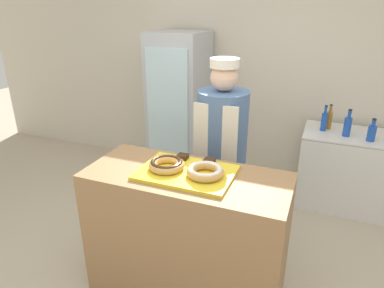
{
  "coord_description": "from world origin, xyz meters",
  "views": [
    {
      "loc": [
        0.79,
        -1.87,
        2.03
      ],
      "look_at": [
        0.0,
        0.1,
        1.16
      ],
      "focal_mm": 32.0,
      "sensor_mm": 36.0,
      "label": 1
    }
  ],
  "objects_px": {
    "brownie_back_left": "(183,157)",
    "bottle_blue_b": "(324,121)",
    "bottle_blue": "(372,132)",
    "serving_tray": "(186,173)",
    "chest_freezer": "(349,170)",
    "beverage_fridge": "(180,108)",
    "bottle_amber": "(329,119)",
    "brownie_back_right": "(209,161)",
    "donut_chocolate_glaze": "(167,164)",
    "bottle_blue_b_b": "(347,126)",
    "baker_person": "(221,154)",
    "donut_light_glaze": "(205,171)"
  },
  "relations": [
    {
      "from": "brownie_back_left",
      "to": "bottle_blue_b",
      "type": "distance_m",
      "value": 1.81
    },
    {
      "from": "brownie_back_left",
      "to": "bottle_blue",
      "type": "distance_m",
      "value": 1.96
    },
    {
      "from": "serving_tray",
      "to": "chest_freezer",
      "type": "bearing_deg",
      "value": 57.06
    },
    {
      "from": "beverage_fridge",
      "to": "chest_freezer",
      "type": "height_order",
      "value": "beverage_fridge"
    },
    {
      "from": "bottle_blue",
      "to": "bottle_blue_b",
      "type": "bearing_deg",
      "value": 162.6
    },
    {
      "from": "bottle_blue_b",
      "to": "bottle_amber",
      "type": "xyz_separation_m",
      "value": [
        0.05,
        0.08,
        -0.0
      ]
    },
    {
      "from": "beverage_fridge",
      "to": "bottle_amber",
      "type": "bearing_deg",
      "value": 2.64
    },
    {
      "from": "brownie_back_right",
      "to": "bottle_blue",
      "type": "bearing_deg",
      "value": 51.17
    },
    {
      "from": "donut_chocolate_glaze",
      "to": "beverage_fridge",
      "type": "bearing_deg",
      "value": 111.09
    },
    {
      "from": "beverage_fridge",
      "to": "bottle_blue_b_b",
      "type": "distance_m",
      "value": 1.85
    },
    {
      "from": "brownie_back_left",
      "to": "bottle_blue",
      "type": "xyz_separation_m",
      "value": [
        1.35,
        1.42,
        -0.12
      ]
    },
    {
      "from": "baker_person",
      "to": "beverage_fridge",
      "type": "relative_size",
      "value": 0.94
    },
    {
      "from": "bottle_blue_b_b",
      "to": "donut_light_glaze",
      "type": "bearing_deg",
      "value": -118.18
    },
    {
      "from": "serving_tray",
      "to": "brownie_back_left",
      "type": "height_order",
      "value": "brownie_back_left"
    },
    {
      "from": "brownie_back_left",
      "to": "baker_person",
      "type": "xyz_separation_m",
      "value": [
        0.14,
        0.49,
        -0.16
      ]
    },
    {
      "from": "donut_chocolate_glaze",
      "to": "bottle_amber",
      "type": "distance_m",
      "value": 2.08
    },
    {
      "from": "donut_chocolate_glaze",
      "to": "serving_tray",
      "type": "bearing_deg",
      "value": 6.39
    },
    {
      "from": "serving_tray",
      "to": "donut_chocolate_glaze",
      "type": "height_order",
      "value": "donut_chocolate_glaze"
    },
    {
      "from": "brownie_back_right",
      "to": "bottle_blue_b",
      "type": "distance_m",
      "value": 1.72
    },
    {
      "from": "bottle_blue_b_b",
      "to": "serving_tray",
      "type": "bearing_deg",
      "value": -121.96
    },
    {
      "from": "donut_chocolate_glaze",
      "to": "bottle_blue",
      "type": "bearing_deg",
      "value": 49.31
    },
    {
      "from": "brownie_back_left",
      "to": "chest_freezer",
      "type": "distance_m",
      "value": 2.09
    },
    {
      "from": "bottle_amber",
      "to": "donut_chocolate_glaze",
      "type": "bearing_deg",
      "value": -118.55
    },
    {
      "from": "brownie_back_right",
      "to": "bottle_amber",
      "type": "xyz_separation_m",
      "value": [
        0.76,
        1.64,
        -0.1
      ]
    },
    {
      "from": "donut_chocolate_glaze",
      "to": "baker_person",
      "type": "relative_size",
      "value": 0.15
    },
    {
      "from": "baker_person",
      "to": "beverage_fridge",
      "type": "height_order",
      "value": "beverage_fridge"
    },
    {
      "from": "bottle_amber",
      "to": "brownie_back_left",
      "type": "bearing_deg",
      "value": -120.27
    },
    {
      "from": "bottle_blue_b",
      "to": "bottle_blue_b_b",
      "type": "xyz_separation_m",
      "value": [
        0.22,
        -0.08,
        0.0
      ]
    },
    {
      "from": "brownie_back_right",
      "to": "baker_person",
      "type": "distance_m",
      "value": 0.52
    },
    {
      "from": "donut_chocolate_glaze",
      "to": "brownie_back_left",
      "type": "xyz_separation_m",
      "value": [
        0.04,
        0.19,
        -0.02
      ]
    },
    {
      "from": "serving_tray",
      "to": "brownie_back_left",
      "type": "distance_m",
      "value": 0.2
    },
    {
      "from": "donut_chocolate_glaze",
      "to": "baker_person",
      "type": "height_order",
      "value": "baker_person"
    },
    {
      "from": "donut_light_glaze",
      "to": "brownie_back_right",
      "type": "relative_size",
      "value": 3.34
    },
    {
      "from": "brownie_back_right",
      "to": "bottle_blue_b",
      "type": "bearing_deg",
      "value": 65.52
    },
    {
      "from": "serving_tray",
      "to": "chest_freezer",
      "type": "height_order",
      "value": "serving_tray"
    },
    {
      "from": "baker_person",
      "to": "bottle_amber",
      "type": "xyz_separation_m",
      "value": [
        0.82,
        1.15,
        0.06
      ]
    },
    {
      "from": "brownie_back_right",
      "to": "serving_tray",
      "type": "bearing_deg",
      "value": -120.53
    },
    {
      "from": "donut_light_glaze",
      "to": "brownie_back_right",
      "type": "bearing_deg",
      "value": 101.15
    },
    {
      "from": "donut_light_glaze",
      "to": "bottle_blue_b_b",
      "type": "distance_m",
      "value": 1.89
    },
    {
      "from": "donut_light_glaze",
      "to": "bottle_amber",
      "type": "relative_size",
      "value": 0.92
    },
    {
      "from": "donut_light_glaze",
      "to": "chest_freezer",
      "type": "relative_size",
      "value": 0.24
    },
    {
      "from": "beverage_fridge",
      "to": "bottle_blue_b_b",
      "type": "bearing_deg",
      "value": -2.61
    },
    {
      "from": "beverage_fridge",
      "to": "bottle_blue_b",
      "type": "height_order",
      "value": "beverage_fridge"
    },
    {
      "from": "baker_person",
      "to": "bottle_blue_b_b",
      "type": "distance_m",
      "value": 1.4
    },
    {
      "from": "serving_tray",
      "to": "donut_light_glaze",
      "type": "bearing_deg",
      "value": -6.39
    },
    {
      "from": "bottle_amber",
      "to": "chest_freezer",
      "type": "bearing_deg",
      "value": -14.53
    },
    {
      "from": "serving_tray",
      "to": "donut_light_glaze",
      "type": "xyz_separation_m",
      "value": [
        0.14,
        -0.02,
        0.05
      ]
    },
    {
      "from": "brownie_back_right",
      "to": "bottle_blue_b_b",
      "type": "distance_m",
      "value": 1.75
    },
    {
      "from": "bottle_amber",
      "to": "baker_person",
      "type": "bearing_deg",
      "value": -125.44
    },
    {
      "from": "brownie_back_left",
      "to": "bottle_blue_b",
      "type": "height_order",
      "value": "bottle_blue_b"
    }
  ]
}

